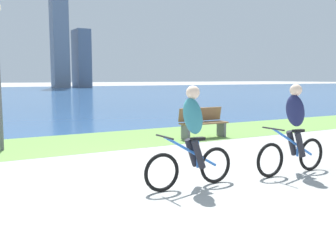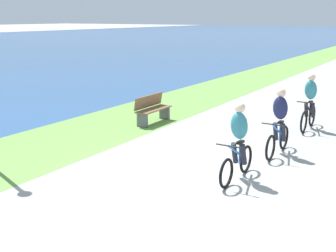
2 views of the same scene
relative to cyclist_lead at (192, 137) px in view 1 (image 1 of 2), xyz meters
name	(u,v)px [view 1 (image 1 of 2)]	position (x,y,z in m)	size (l,w,h in m)	color
ground_plane	(132,171)	(-0.38, 1.49, -0.83)	(300.00, 300.00, 0.00)	#9E9E99
grass_strip_bayside	(73,143)	(-0.38, 5.32, -0.83)	(120.00, 3.29, 0.01)	#6B9947
cyclist_lead	(192,137)	(0.00, 0.00, 0.00)	(1.66, 0.52, 1.66)	black
cyclist_trailing	(294,129)	(2.14, -0.19, 0.00)	(1.70, 0.52, 1.67)	black
bench_far_along_path	(203,123)	(3.27, 4.32, -0.38)	(1.50, 0.47, 0.90)	brown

